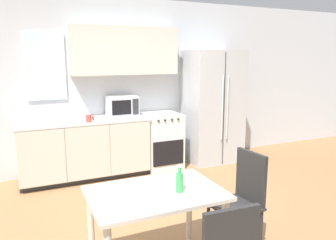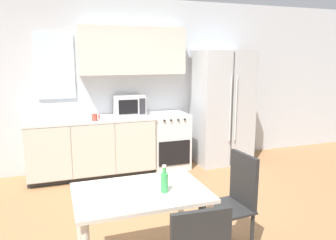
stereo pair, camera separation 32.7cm
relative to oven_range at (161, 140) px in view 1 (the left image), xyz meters
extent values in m
plane|color=#9E7047|center=(-0.78, -1.86, -0.44)|extent=(12.00, 12.00, 0.00)
cube|color=silver|center=(-0.78, 0.34, 0.91)|extent=(12.00, 0.06, 2.70)
cube|color=silver|center=(-1.68, 0.30, 1.21)|extent=(0.55, 0.04, 0.97)
cube|color=beige|center=(-0.52, 0.15, 1.44)|extent=(1.64, 0.32, 0.73)
cube|color=#333333|center=(-1.23, 0.02, -0.40)|extent=(1.85, 0.58, 0.08)
cube|color=beige|center=(-1.23, -0.01, 0.02)|extent=(1.85, 0.64, 0.78)
cube|color=beige|center=(-1.84, -0.33, 0.02)|extent=(0.60, 0.01, 0.76)
cube|color=beige|center=(-1.23, -0.33, 0.02)|extent=(0.60, 0.01, 0.76)
cube|color=beige|center=(-0.61, -0.33, 0.02)|extent=(0.60, 0.01, 0.76)
cube|color=silver|center=(-1.23, -0.01, 0.43)|extent=(1.87, 0.66, 0.03)
cube|color=white|center=(0.00, 0.00, 0.00)|extent=(0.59, 0.62, 0.89)
cube|color=black|center=(0.00, -0.31, -0.13)|extent=(0.51, 0.01, 0.39)
cylinder|color=#262626|center=(-0.17, -0.32, 0.40)|extent=(0.03, 0.02, 0.03)
cylinder|color=#262626|center=(-0.06, -0.32, 0.40)|extent=(0.03, 0.02, 0.03)
cylinder|color=#262626|center=(0.06, -0.32, 0.40)|extent=(0.03, 0.02, 0.03)
cylinder|color=#262626|center=(0.17, -0.32, 0.40)|extent=(0.03, 0.02, 0.03)
cube|color=silver|center=(0.95, -0.04, 0.51)|extent=(0.91, 0.70, 1.90)
cube|color=#3F3F3F|center=(0.95, -0.39, 0.51)|extent=(0.01, 0.01, 1.84)
cylinder|color=silver|center=(0.90, -0.42, 0.54)|extent=(0.02, 0.02, 1.04)
cylinder|color=silver|center=(1.00, -0.42, 0.54)|extent=(0.02, 0.02, 1.04)
cube|color=#B7BABC|center=(-1.68, -0.01, 0.45)|extent=(0.56, 0.39, 0.02)
cylinder|color=silver|center=(-1.68, 0.15, 0.55)|extent=(0.02, 0.02, 0.19)
cylinder|color=silver|center=(-1.68, 0.08, 0.64)|extent=(0.02, 0.14, 0.02)
cube|color=silver|center=(-0.61, 0.11, 0.59)|extent=(0.46, 0.34, 0.30)
cube|color=black|center=(-0.66, -0.06, 0.59)|extent=(0.29, 0.01, 0.22)
cube|color=#2D2D33|center=(-0.44, -0.06, 0.59)|extent=(0.09, 0.01, 0.24)
cylinder|color=#BF4C3F|center=(-1.19, -0.23, 0.49)|extent=(0.08, 0.08, 0.10)
torus|color=#BF4C3F|center=(-1.13, -0.23, 0.50)|extent=(0.02, 0.08, 0.08)
cube|color=beige|center=(-1.12, -2.54, 0.28)|extent=(1.05, 0.72, 0.03)
cylinder|color=beige|center=(-1.58, -2.24, -0.09)|extent=(0.06, 0.06, 0.71)
cylinder|color=beige|center=(-0.65, -2.24, -0.09)|extent=(0.06, 0.06, 0.71)
cube|color=#282828|center=(-0.31, -2.49, 0.00)|extent=(0.43, 0.43, 0.02)
cube|color=#282828|center=(-0.13, -2.48, 0.25)|extent=(0.07, 0.37, 0.48)
cylinder|color=#282828|center=(-0.50, -2.34, -0.23)|extent=(0.03, 0.03, 0.43)
cylinder|color=#282828|center=(-0.13, -2.65, -0.23)|extent=(0.03, 0.03, 0.43)
cylinder|color=#282828|center=(-0.16, -2.31, -0.23)|extent=(0.03, 0.03, 0.43)
cylinder|color=#3FB259|center=(-0.95, -2.62, 0.37)|extent=(0.06, 0.06, 0.15)
cylinder|color=#3FB259|center=(-0.95, -2.62, 0.48)|extent=(0.03, 0.03, 0.05)
cylinder|color=white|center=(-0.95, -2.62, 0.51)|extent=(0.03, 0.03, 0.02)
camera|label=1|loc=(-2.02, -4.80, 1.34)|focal=35.00mm
camera|label=2|loc=(-1.72, -4.92, 1.34)|focal=35.00mm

